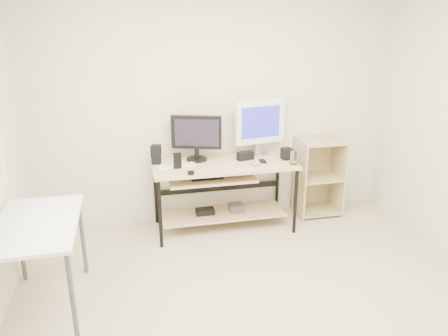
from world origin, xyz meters
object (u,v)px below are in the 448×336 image
object	(u,v)px
desk	(221,182)
black_monitor	(196,135)
shelf_unit	(317,176)
audio_controller	(177,161)
white_imac	(260,123)
side_table	(38,232)

from	to	relation	value
desk	black_monitor	world-z (taller)	black_monitor
shelf_unit	audio_controller	bearing A→B (deg)	-172.41
shelf_unit	black_monitor	world-z (taller)	black_monitor
black_monitor	white_imac	xyz separation A→B (m)	(0.71, 0.05, 0.08)
shelf_unit	audio_controller	distance (m)	1.70
shelf_unit	audio_controller	size ratio (longest dim) A/B	5.71
white_imac	audio_controller	world-z (taller)	white_imac
white_imac	side_table	bearing A→B (deg)	-158.80
shelf_unit	black_monitor	xyz separation A→B (m)	(-1.41, -0.01, 0.58)
side_table	white_imac	bearing A→B (deg)	30.65
desk	white_imac	distance (m)	0.77
audio_controller	desk	bearing A→B (deg)	3.38
white_imac	audio_controller	bearing A→B (deg)	-173.99
side_table	black_monitor	bearing A→B (deg)	40.50
desk	side_table	distance (m)	1.97
black_monitor	white_imac	world-z (taller)	white_imac
black_monitor	audio_controller	size ratio (longest dim) A/B	3.30
shelf_unit	white_imac	world-z (taller)	white_imac
audio_controller	shelf_unit	bearing A→B (deg)	3.83
desk	black_monitor	distance (m)	0.56
desk	side_table	size ratio (longest dim) A/B	1.50
side_table	black_monitor	size ratio (longest dim) A/B	1.92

